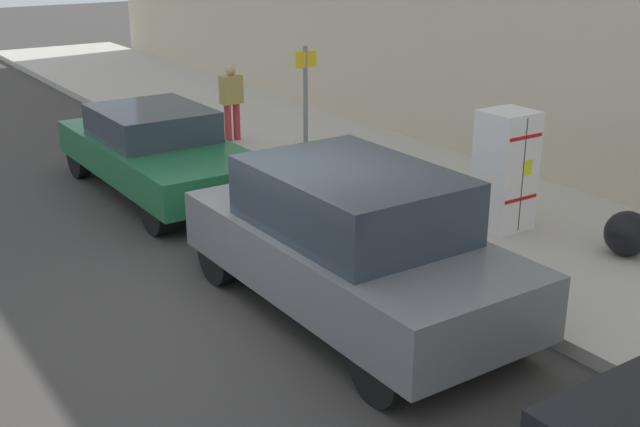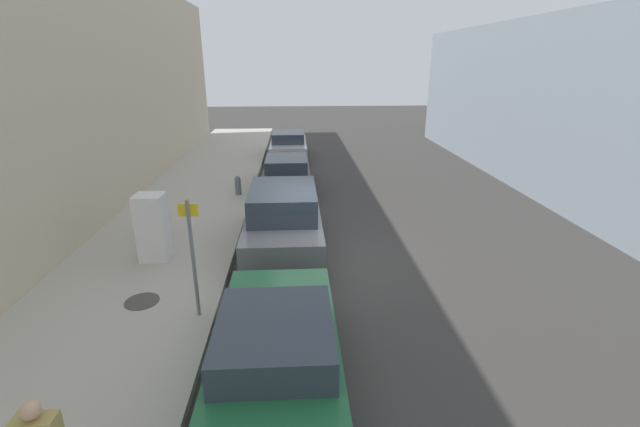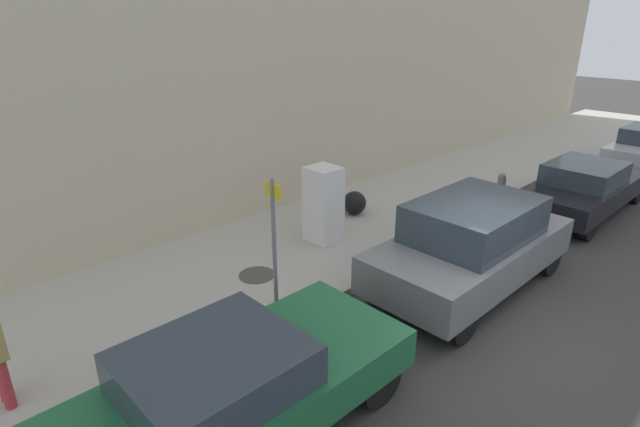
% 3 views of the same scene
% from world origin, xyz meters
% --- Properties ---
extents(ground_plane, '(80.00, 80.00, 0.00)m').
position_xyz_m(ground_plane, '(0.00, 0.00, 0.00)').
color(ground_plane, '#383533').
extents(sidewalk_slab, '(4.19, 44.00, 0.17)m').
position_xyz_m(sidewalk_slab, '(-4.33, 0.00, 0.08)').
color(sidewalk_slab, '#B2ADA0').
rests_on(sidewalk_slab, ground).
extents(discarded_refrigerator, '(0.69, 0.66, 1.69)m').
position_xyz_m(discarded_refrigerator, '(-4.14, -0.00, 1.01)').
color(discarded_refrigerator, white).
rests_on(discarded_refrigerator, sidewalk_slab).
extents(manhole_cover, '(0.70, 0.70, 0.02)m').
position_xyz_m(manhole_cover, '(-3.83, -2.11, 0.18)').
color(manhole_cover, '#47443F').
rests_on(manhole_cover, sidewalk_slab).
extents(street_sign_post, '(0.36, 0.07, 2.38)m').
position_xyz_m(street_sign_post, '(-2.54, -2.66, 1.51)').
color(street_sign_post, slate).
rests_on(street_sign_post, sidewalk_slab).
extents(fire_hydrant, '(0.22, 0.22, 0.71)m').
position_xyz_m(fire_hydrant, '(-2.73, 5.45, 0.54)').
color(fire_hydrant, slate).
rests_on(fire_hydrant, sidewalk_slab).
extents(trash_bag, '(0.60, 0.60, 0.60)m').
position_xyz_m(trash_bag, '(-4.71, 1.66, 0.47)').
color(trash_bag, black).
rests_on(trash_bag, sidewalk_slab).
extents(parked_sedan_green, '(1.90, 4.66, 1.42)m').
position_xyz_m(parked_sedan_green, '(-0.92, -4.67, 0.75)').
color(parked_sedan_green, '#1E6038').
rests_on(parked_sedan_green, ground).
extents(parked_suv_gray, '(1.97, 4.47, 1.75)m').
position_xyz_m(parked_suv_gray, '(-0.92, 0.74, 0.91)').
color(parked_suv_gray, slate).
rests_on(parked_suv_gray, ground).
extents(parked_sedan_dark, '(1.80, 4.72, 1.38)m').
position_xyz_m(parked_sedan_dark, '(-0.92, 6.41, 0.71)').
color(parked_sedan_dark, black).
rests_on(parked_sedan_dark, ground).
extents(parked_sedan_silver, '(1.85, 4.44, 1.41)m').
position_xyz_m(parked_sedan_silver, '(-0.92, 12.39, 0.74)').
color(parked_sedan_silver, silver).
rests_on(parked_sedan_silver, ground).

